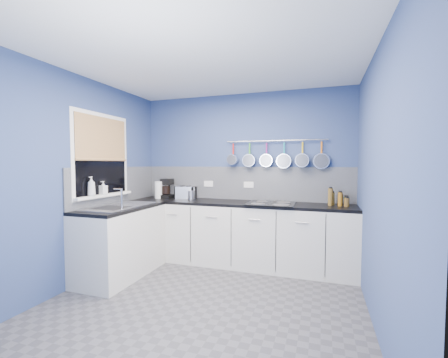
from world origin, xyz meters
The scene contains 40 objects.
floor centered at (0.00, 0.00, -0.01)m, with size 3.20×3.00×0.02m, color #47474C.
ceiling centered at (0.00, 0.00, 2.51)m, with size 3.20×3.00×0.02m, color white.
wall_back centered at (0.00, 1.51, 1.25)m, with size 3.20×0.02×2.50m, color navy.
wall_front centered at (0.00, -1.51, 1.25)m, with size 3.20×0.02×2.50m, color navy.
wall_left centered at (-1.61, 0.00, 1.25)m, with size 0.02×3.00×2.50m, color navy.
wall_right centered at (1.61, 0.00, 1.25)m, with size 0.02×3.00×2.50m, color navy.
backsplash_back centered at (0.00, 1.49, 1.15)m, with size 3.20×0.02×0.50m, color slate.
backsplash_left centered at (-1.59, 0.60, 1.15)m, with size 0.02×1.80×0.50m, color slate.
cabinet_run_back centered at (0.00, 1.20, 0.43)m, with size 3.20×0.60×0.86m, color silver.
worktop_back centered at (0.00, 1.20, 0.88)m, with size 3.20×0.60×0.04m, color black.
cabinet_run_left centered at (-1.30, 0.30, 0.43)m, with size 0.60×1.20×0.86m, color silver.
worktop_left centered at (-1.30, 0.30, 0.88)m, with size 0.60×1.20×0.04m, color black.
window_frame centered at (-1.58, 0.30, 1.55)m, with size 0.01×1.00×1.10m, color white.
window_glass centered at (-1.57, 0.30, 1.55)m, with size 0.01×0.90×1.00m, color black.
bamboo_blind centered at (-1.56, 0.30, 1.77)m, with size 0.01×0.90×0.55m, color #A57756.
window_sill centered at (-1.55, 0.30, 1.04)m, with size 0.10×0.98×0.03m, color white.
sink_unit centered at (-1.30, 0.30, 0.90)m, with size 0.50×0.95×0.01m, color silver.
mixer_tap centered at (-1.14, 0.12, 1.03)m, with size 0.12×0.08×0.26m, color silver, non-canonical shape.
socket_left centered at (-0.55, 1.48, 1.13)m, with size 0.15×0.01×0.09m, color white.
socket_right centered at (0.10, 1.48, 1.13)m, with size 0.15×0.01×0.09m, color white.
pot_rail centered at (0.50, 1.45, 1.78)m, with size 0.02×0.02×1.45m, color silver.
soap_bottle_a centered at (-1.53, 0.05, 1.17)m, with size 0.09×0.09×0.24m, color white.
soap_bottle_b centered at (-1.53, 0.26, 1.14)m, with size 0.08×0.08×0.17m, color white.
paper_towel centered at (-1.29, 1.21, 1.03)m, with size 0.12×0.12×0.27m, color white.
coffee_maker centered at (-1.19, 1.27, 1.05)m, with size 0.17×0.19×0.31m, color black, non-canonical shape.
toaster centered at (-0.89, 1.33, 1.00)m, with size 0.30×0.17×0.19m, color silver.
canister centered at (-0.76, 1.27, 0.97)m, with size 0.09×0.09×0.14m, color silver.
hob centered at (0.49, 1.14, 0.91)m, with size 0.63×0.56×0.01m, color black.
pan_0 centered at (-0.13, 1.44, 1.60)m, with size 0.16×0.12×0.35m, color silver, non-canonical shape.
pan_1 centered at (0.12, 1.44, 1.59)m, with size 0.19×0.09×0.38m, color silver, non-canonical shape.
pan_2 centered at (0.37, 1.44, 1.59)m, with size 0.19×0.07×0.38m, color silver, non-canonical shape.
pan_3 centered at (0.63, 1.44, 1.58)m, with size 0.21×0.09×0.40m, color silver, non-canonical shape.
pan_4 centered at (0.88, 1.44, 1.59)m, with size 0.19×0.12×0.38m, color silver, non-canonical shape.
pan_5 centered at (1.14, 1.44, 1.58)m, with size 0.21×0.05×0.40m, color silver, non-canonical shape.
condiment_0 centered at (1.46, 1.31, 0.96)m, with size 0.07×0.07×0.11m, color #3F721E.
condiment_1 centered at (1.38, 1.31, 0.97)m, with size 0.07×0.07×0.15m, color black.
condiment_2 centered at (1.28, 1.32, 0.98)m, with size 0.06×0.06×0.16m, color olive.
condiment_3 centered at (1.45, 1.20, 0.96)m, with size 0.06×0.06×0.11m, color brown.
condiment_4 centered at (1.37, 1.22, 0.99)m, with size 0.06×0.06×0.18m, color #8C5914.
condiment_5 centered at (1.25, 1.24, 1.01)m, with size 0.06×0.06×0.22m, color brown.
Camera 1 is at (1.14, -2.80, 1.45)m, focal length 23.40 mm.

